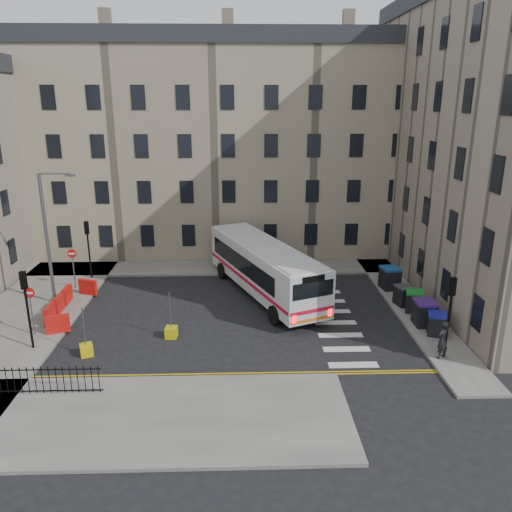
{
  "coord_description": "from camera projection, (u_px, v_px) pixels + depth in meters",
  "views": [
    {
      "loc": [
        -1.35,
        -27.2,
        12.17
      ],
      "look_at": [
        -0.44,
        2.17,
        3.0
      ],
      "focal_mm": 35.0,
      "sensor_mm": 36.0,
      "label": 1
    }
  ],
  "objects": [
    {
      "name": "pavement_west",
      "position": [
        33.0,
        310.0,
        30.13
      ],
      "size": [
        6.0,
        22.0,
        0.15
      ],
      "primitive_type": "cube",
      "color": "slate",
      "rests_on": "ground"
    },
    {
      "name": "wheelie_bin_a",
      "position": [
        436.0,
        324.0,
        26.7
      ],
      "size": [
        1.21,
        1.3,
        1.19
      ],
      "rotation": [
        0.0,
        0.0,
        -0.29
      ],
      "color": "black",
      "rests_on": "pavement_east"
    },
    {
      "name": "traffic_light_east",
      "position": [
        450.0,
        305.0,
        23.76
      ],
      "size": [
        0.28,
        0.22,
        4.1
      ],
      "color": "black",
      "rests_on": "pavement_east"
    },
    {
      "name": "pavement_north",
      "position": [
        180.0,
        268.0,
        37.62
      ],
      "size": [
        36.0,
        3.2,
        0.15
      ],
      "primitive_type": "cube",
      "color": "slate",
      "rests_on": "ground"
    },
    {
      "name": "pedestrian",
      "position": [
        443.0,
        340.0,
        24.1
      ],
      "size": [
        0.85,
        0.78,
        1.95
      ],
      "primitive_type": "imported",
      "rotation": [
        0.0,
        0.0,
        3.71
      ],
      "color": "black",
      "rests_on": "pavement_east"
    },
    {
      "name": "bus",
      "position": [
        264.0,
        266.0,
        32.16
      ],
      "size": [
        7.27,
        12.47,
        3.36
      ],
      "rotation": [
        0.0,
        0.0,
        0.39
      ],
      "color": "silver",
      "rests_on": "ground"
    },
    {
      "name": "traffic_light_sw",
      "position": [
        26.0,
        298.0,
        24.59
      ],
      "size": [
        0.28,
        0.22,
        4.1
      ],
      "color": "black",
      "rests_on": "pavement_west"
    },
    {
      "name": "terrace_north",
      "position": [
        173.0,
        145.0,
        41.63
      ],
      "size": [
        38.3,
        10.8,
        17.2
      ],
      "color": "tan",
      "rests_on": "ground"
    },
    {
      "name": "pavement_sw",
      "position": [
        101.0,
        418.0,
        19.84
      ],
      "size": [
        20.0,
        6.0,
        0.15
      ],
      "primitive_type": "cube",
      "color": "slate",
      "rests_on": "ground"
    },
    {
      "name": "wheelie_bin_c",
      "position": [
        414.0,
        301.0,
        29.64
      ],
      "size": [
        1.28,
        1.37,
        1.26
      ],
      "rotation": [
        0.0,
        0.0,
        -0.29
      ],
      "color": "black",
      "rests_on": "pavement_east"
    },
    {
      "name": "pavement_east",
      "position": [
        395.0,
        288.0,
        33.67
      ],
      "size": [
        2.4,
        26.0,
        0.15
      ],
      "primitive_type": "cube",
      "color": "slate",
      "rests_on": "ground"
    },
    {
      "name": "traffic_light_nw",
      "position": [
        88.0,
        241.0,
        34.61
      ],
      "size": [
        0.28,
        0.22,
        4.1
      ],
      "color": "black",
      "rests_on": "pavement_west"
    },
    {
      "name": "streetlamp",
      "position": [
        47.0,
        237.0,
        29.85
      ],
      "size": [
        0.5,
        0.22,
        8.14
      ],
      "color": "#595B5E",
      "rests_on": "pavement_west"
    },
    {
      "name": "bollard_yellow",
      "position": [
        87.0,
        350.0,
        24.83
      ],
      "size": [
        0.78,
        0.78,
        0.6
      ],
      "primitive_type": "cube",
      "rotation": [
        0.0,
        0.0,
        0.39
      ],
      "color": "gold",
      "rests_on": "ground"
    },
    {
      "name": "roadworks_barriers",
      "position": [
        65.0,
        304.0,
        29.55
      ],
      "size": [
        1.66,
        6.26,
        1.0
      ],
      "color": "red",
      "rests_on": "pavement_west"
    },
    {
      "name": "wheelie_bin_b",
      "position": [
        424.0,
        313.0,
        27.8
      ],
      "size": [
        1.12,
        1.29,
        1.42
      ],
      "rotation": [
        0.0,
        0.0,
        -0.01
      ],
      "color": "black",
      "rests_on": "pavement_east"
    },
    {
      "name": "wheelie_bin_d",
      "position": [
        404.0,
        295.0,
        30.56
      ],
      "size": [
        1.19,
        1.3,
        1.21
      ],
      "rotation": [
        0.0,
        0.0,
        0.25
      ],
      "color": "black",
      "rests_on": "pavement_east"
    },
    {
      "name": "wheelie_bin_e",
      "position": [
        390.0,
        278.0,
        33.21
      ],
      "size": [
        1.31,
        1.46,
        1.45
      ],
      "rotation": [
        0.0,
        0.0,
        0.14
      ],
      "color": "black",
      "rests_on": "pavement_east"
    },
    {
      "name": "no_entry_north",
      "position": [
        73.0,
        261.0,
        32.92
      ],
      "size": [
        0.6,
        0.08,
        3.0
      ],
      "color": "#595B5E",
      "rests_on": "pavement_west"
    },
    {
      "name": "bollard_chevron",
      "position": [
        171.0,
        332.0,
        26.73
      ],
      "size": [
        0.65,
        0.65,
        0.6
      ],
      "primitive_type": "cube",
      "rotation": [
        0.0,
        0.0,
        -0.08
      ],
      "color": "gold",
      "rests_on": "ground"
    },
    {
      "name": "ground",
      "position": [
        265.0,
        315.0,
        29.61
      ],
      "size": [
        120.0,
        120.0,
        0.0
      ],
      "primitive_type": "plane",
      "color": "black",
      "rests_on": "ground"
    },
    {
      "name": "iron_railings",
      "position": [
        10.0,
        381.0,
        21.23
      ],
      "size": [
        7.8,
        0.04,
        1.2
      ],
      "color": "black",
      "rests_on": "pavement_sw"
    },
    {
      "name": "no_entry_south",
      "position": [
        30.0,
        301.0,
        26.24
      ],
      "size": [
        0.6,
        0.08,
        3.0
      ],
      "color": "#595B5E",
      "rests_on": "pavement_west"
    }
  ]
}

